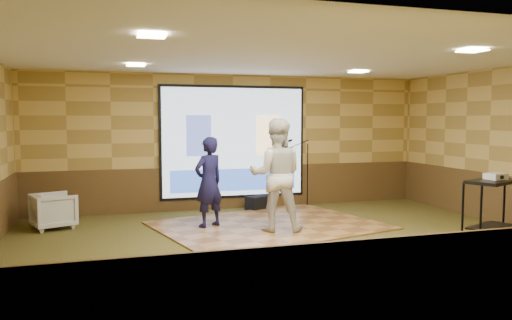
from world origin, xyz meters
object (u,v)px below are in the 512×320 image
object	(u,v)px
projector_screen	(234,143)
player_left	(209,182)
player_right	(276,175)
dance_floor	(269,225)
banquet_chair	(54,211)
duffel_bag	(258,203)
av_table	(493,198)
mic_stand	(305,185)
projector	(495,176)

from	to	relation	value
projector_screen	player_left	world-z (taller)	projector_screen
player_right	player_left	bearing A→B (deg)	-13.22
dance_floor	banquet_chair	xyz separation A→B (m)	(-3.87, 0.95, 0.32)
player_right	dance_floor	bearing A→B (deg)	-75.09
banquet_chair	duffel_bag	bearing A→B (deg)	-100.23
dance_floor	av_table	size ratio (longest dim) A/B	3.82
player_right	av_table	size ratio (longest dim) A/B	1.93
player_right	duffel_bag	bearing A→B (deg)	-80.94
player_right	banquet_chair	distance (m)	4.16
projector_screen	mic_stand	size ratio (longest dim) A/B	2.12
mic_stand	projector	bearing A→B (deg)	-49.30
projector_screen	dance_floor	size ratio (longest dim) A/B	0.84
projector_screen	duffel_bag	distance (m)	1.44
banquet_chair	projector_screen	bearing A→B (deg)	-94.31
banquet_chair	player_right	bearing A→B (deg)	-130.91
av_table	projector_screen	bearing A→B (deg)	127.56
projector	banquet_chair	size ratio (longest dim) A/B	0.41
dance_floor	projector	world-z (taller)	projector
player_left	banquet_chair	bearing A→B (deg)	-42.92
player_right	banquet_chair	world-z (taller)	player_right
mic_stand	player_right	bearing A→B (deg)	-105.55
player_right	av_table	bearing A→B (deg)	168.11
duffel_bag	banquet_chair	bearing A→B (deg)	-169.68
projector_screen	banquet_chair	size ratio (longest dim) A/B	4.58
projector_screen	av_table	xyz separation A→B (m)	(3.27, -4.26, -0.74)
av_table	mic_stand	distance (m)	4.36
banquet_chair	duffel_bag	xyz separation A→B (m)	(4.16, 0.76, -0.18)
player_right	banquet_chair	xyz separation A→B (m)	(-3.84, 1.43, -0.70)
player_right	mic_stand	size ratio (longest dim) A/B	1.28
player_left	duffel_bag	world-z (taller)	player_left
projector_screen	banquet_chair	xyz separation A→B (m)	(-3.70, -1.08, -1.15)
duffel_bag	player_left	bearing A→B (deg)	-132.55
player_right	projector	world-z (taller)	player_right
player_left	av_table	world-z (taller)	player_left
player_right	duffel_bag	distance (m)	2.38
dance_floor	mic_stand	size ratio (longest dim) A/B	2.53
player_left	projector	world-z (taller)	player_left
projector_screen	mic_stand	xyz separation A→B (m)	(1.63, -0.23, -0.98)
dance_floor	player_left	world-z (taller)	player_left
dance_floor	projector	distance (m)	4.00
duffel_bag	projector	bearing A→B (deg)	-53.65
projector_screen	mic_stand	world-z (taller)	projector_screen
mic_stand	duffel_bag	world-z (taller)	mic_stand
projector_screen	player_right	distance (m)	2.55
projector_screen	player_left	size ratio (longest dim) A/B	2.00
dance_floor	mic_stand	world-z (taller)	mic_stand
projector_screen	dance_floor	bearing A→B (deg)	-85.29
player_left	player_right	world-z (taller)	player_right
projector_screen	mic_stand	distance (m)	1.92
player_left	mic_stand	distance (m)	3.08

